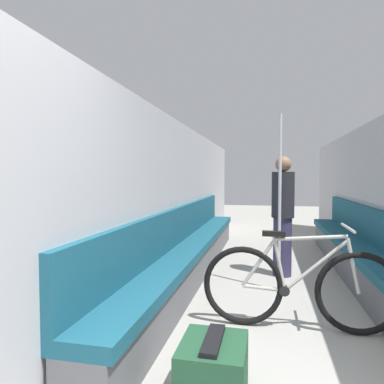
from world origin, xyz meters
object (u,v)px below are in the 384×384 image
object	(u,v)px
bicycle	(299,287)
grab_pole_near	(280,205)
bench_seat_row_left	(191,253)
luggage_bag	(213,374)
passenger_standing	(283,214)
bench_seat_row_right	(366,262)

from	to	relation	value
bicycle	grab_pole_near	distance (m)	1.21
bench_seat_row_left	luggage_bag	size ratio (longest dim) A/B	13.00
bench_seat_row_left	bicycle	xyz separation A→B (m)	(1.27, -1.35, 0.06)
passenger_standing	luggage_bag	distance (m)	2.95
bicycle	grab_pole_near	size ratio (longest dim) A/B	0.82
grab_pole_near	passenger_standing	xyz separation A→B (m)	(0.06, 0.64, -0.17)
bicycle	grab_pole_near	xyz separation A→B (m)	(-0.13, 1.03, 0.63)
bench_seat_row_left	bench_seat_row_right	xyz separation A→B (m)	(2.17, 0.00, 0.00)
bicycle	luggage_bag	world-z (taller)	bicycle
bicycle	passenger_standing	bearing A→B (deg)	109.34
passenger_standing	bench_seat_row_right	bearing A→B (deg)	105.23
grab_pole_near	passenger_standing	size ratio (longest dim) A/B	1.28
bench_seat_row_right	bicycle	distance (m)	1.62
bench_seat_row_left	grab_pole_near	bearing A→B (deg)	-15.64
bench_seat_row_right	passenger_standing	xyz separation A→B (m)	(-0.96, 0.33, 0.51)
bench_seat_row_left	bicycle	world-z (taller)	bench_seat_row_left
bench_seat_row_right	passenger_standing	bearing A→B (deg)	161.36
bench_seat_row_right	grab_pole_near	bearing A→B (deg)	-162.82
luggage_bag	bench_seat_row_right	bearing A→B (deg)	59.55
bicycle	grab_pole_near	bearing A→B (deg)	114.36
bench_seat_row_left	bench_seat_row_right	distance (m)	2.17
grab_pole_near	bicycle	bearing A→B (deg)	-82.67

